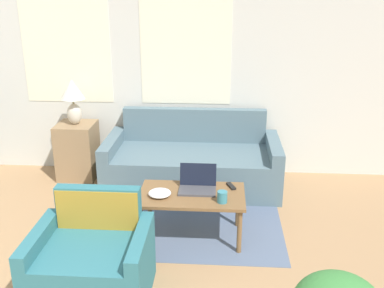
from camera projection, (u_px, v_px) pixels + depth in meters
The scene contains 11 objects.
wall_back at pixel (134, 70), 5.55m from camera, with size 6.87×0.06×2.60m.
rug at pixel (195, 209), 4.88m from camera, with size 1.78×2.05×0.01m.
couch at pixel (193, 164), 5.40m from camera, with size 2.04×0.93×0.87m.
armchair at pixel (93, 264), 3.47m from camera, with size 0.88×0.72×0.80m.
side_table at pixel (78, 151), 5.61m from camera, with size 0.46×0.46×0.70m.
table_lamp at pixel (73, 96), 5.37m from camera, with size 0.29×0.29×0.55m.
coffee_table at pixel (192, 199), 4.21m from camera, with size 0.99×0.58×0.46m.
laptop at pixel (198, 185), 4.26m from camera, with size 0.35×0.27×0.23m.
cup_navy at pixel (222, 197), 4.01m from camera, with size 0.09×0.09×0.11m.
snack_bowl at pixel (160, 193), 4.14m from camera, with size 0.21×0.21×0.06m.
tv_remote at pixel (231, 186), 4.33m from camera, with size 0.10×0.16×0.02m.
Camera 1 is at (1.10, -1.59, 2.30)m, focal length 42.00 mm.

